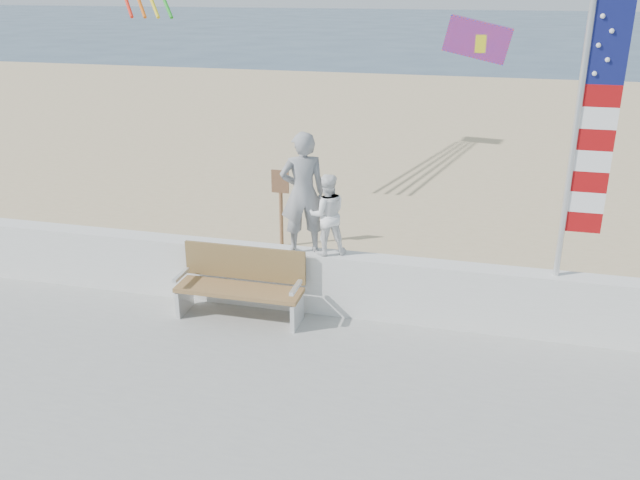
# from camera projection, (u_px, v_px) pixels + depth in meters

# --- Properties ---
(ground) EXTENTS (220.00, 220.00, 0.00)m
(ground) POSITION_uv_depth(u_px,v_px,m) (268.00, 394.00, 8.24)
(ground) COLOR #2D435B
(ground) RESTS_ON ground
(sand) EXTENTS (90.00, 40.00, 0.08)m
(sand) POSITION_uv_depth(u_px,v_px,m) (385.00, 186.00, 16.36)
(sand) COLOR #CDB488
(sand) RESTS_ON ground
(seawall) EXTENTS (30.00, 0.35, 0.90)m
(seawall) POSITION_uv_depth(u_px,v_px,m) (310.00, 280.00, 9.82)
(seawall) COLOR silver
(seawall) RESTS_ON boardwalk
(adult) EXTENTS (0.74, 0.62, 1.73)m
(adult) POSITION_uv_depth(u_px,v_px,m) (303.00, 193.00, 9.36)
(adult) COLOR gray
(adult) RESTS_ON seawall
(child) EXTENTS (0.69, 0.63, 1.16)m
(child) POSITION_uv_depth(u_px,v_px,m) (327.00, 214.00, 9.39)
(child) COLOR white
(child) RESTS_ON seawall
(bench) EXTENTS (1.80, 0.57, 1.00)m
(bench) POSITION_uv_depth(u_px,v_px,m) (241.00, 283.00, 9.59)
(bench) COLOR olive
(bench) RESTS_ON boardwalk
(flag) EXTENTS (0.50, 0.08, 3.50)m
(flag) POSITION_uv_depth(u_px,v_px,m) (587.00, 131.00, 8.17)
(flag) COLOR silver
(flag) RESTS_ON seawall
(parafoil_kite) EXTENTS (1.01, 0.29, 0.69)m
(parafoil_kite) POSITION_uv_depth(u_px,v_px,m) (479.00, 40.00, 9.89)
(parafoil_kite) COLOR red
(parafoil_kite) RESTS_ON ground
(sign) EXTENTS (0.32, 0.07, 1.46)m
(sign) POSITION_uv_depth(u_px,v_px,m) (281.00, 202.00, 12.24)
(sign) COLOR #865F40
(sign) RESTS_ON sand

